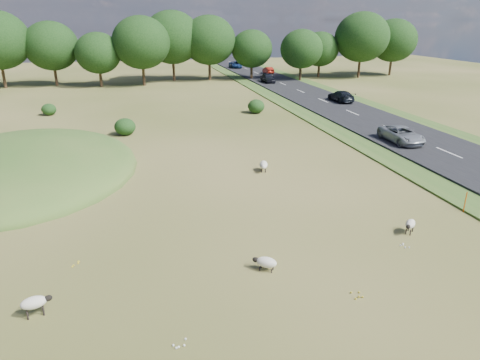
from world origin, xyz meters
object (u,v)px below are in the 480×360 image
object	(u,v)px
sheep_2	(264,165)
car_2	(341,96)
car_1	(268,70)
car_0	(243,61)
marker_post	(465,202)
car_6	(402,134)
car_5	(268,78)
sheep_1	(35,303)
sheep_0	(410,224)
sheep_3	(266,262)
car_4	(235,65)

from	to	relation	value
sheep_2	car_2	world-z (taller)	car_2
car_1	car_0	bearing A→B (deg)	-90.00
marker_post	car_6	bearing A→B (deg)	70.85
car_0	car_5	bearing A→B (deg)	83.28
car_0	sheep_1	bearing A→B (deg)	71.23
car_0	car_1	xyz separation A→B (m)	(0.00, -20.24, -0.06)
car_0	car_1	size ratio (longest dim) A/B	1.24
sheep_1	car_1	xyz separation A→B (m)	(29.79, 67.41, 0.32)
sheep_2	car_2	distance (m)	28.67
marker_post	sheep_2	world-z (taller)	marker_post
sheep_2	car_0	xyz separation A→B (m)	(17.22, 74.46, 0.46)
sheep_0	car_2	xyz separation A→B (m)	(12.81, 33.69, 0.43)
car_0	car_5	size ratio (longest dim) A/B	1.10
marker_post	sheep_0	size ratio (longest dim) A/B	1.26
sheep_3	car_5	bearing A→B (deg)	-74.70
car_2	car_5	bearing A→B (deg)	-78.87
sheep_3	car_1	xyz separation A→B (m)	(20.82, 66.53, 0.47)
sheep_2	car_4	bearing A→B (deg)	-175.11
car_1	sheep_3	bearing A→B (deg)	72.62
sheep_1	sheep_2	distance (m)	18.21
car_5	car_1	bearing A→B (deg)	72.42
sheep_0	car_2	bearing A→B (deg)	-152.97
car_4	car_6	size ratio (longest dim) A/B	1.00
car_0	car_5	world-z (taller)	car_5
car_2	car_0	bearing A→B (deg)	-90.00
sheep_2	car_5	bearing A→B (deg)	178.75
car_5	car_4	bearing A→B (deg)	90.00
sheep_3	car_6	bearing A→B (deg)	-103.99
car_1	car_4	size ratio (longest dim) A/B	0.79
sheep_3	car_5	xyz separation A→B (m)	(17.02, 54.53, 0.58)
marker_post	car_0	world-z (taller)	car_0
sheep_2	car_5	world-z (taller)	car_5
car_2	car_6	xyz separation A→B (m)	(-3.80, -19.13, -0.02)
car_0	car_6	distance (m)	70.78
car_6	car_1	bearing A→B (deg)	85.69
marker_post	car_0	size ratio (longest dim) A/B	0.26
sheep_3	car_1	bearing A→B (deg)	-74.75
sheep_1	marker_post	bearing A→B (deg)	-2.85
sheep_1	car_4	distance (m)	83.35
car_5	car_6	size ratio (longest dim) A/B	0.89
car_4	car_6	distance (m)	62.23
sheep_1	car_5	xyz separation A→B (m)	(25.99, 55.42, 0.42)
sheep_0	sheep_1	bearing A→B (deg)	-34.05
sheep_2	sheep_3	xyz separation A→B (m)	(-3.60, -12.30, -0.07)
marker_post	sheep_3	distance (m)	12.87
car_2	car_6	bearing A→B (deg)	78.77
car_5	sheep_2	bearing A→B (deg)	-107.63
marker_post	sheep_1	world-z (taller)	marker_post
sheep_3	car_2	distance (m)	40.92
sheep_0	car_1	distance (m)	66.24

